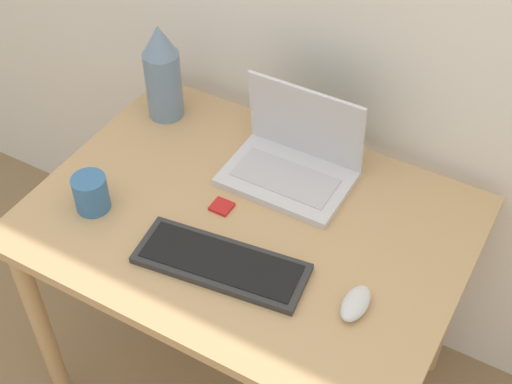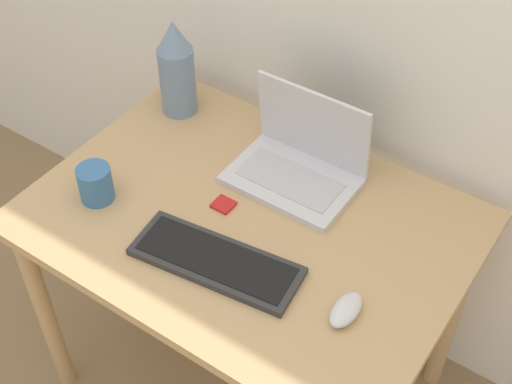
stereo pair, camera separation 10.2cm
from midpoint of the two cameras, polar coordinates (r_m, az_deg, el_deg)
The scene contains 7 objects.
desk at distance 1.84m, azimuth -2.22°, elevation -4.28°, with size 1.07×0.77×0.74m.
laptop at distance 1.85m, azimuth 1.43°, elevation 2.65°, with size 0.32×0.23×0.24m.
keyboard at distance 1.66m, azimuth -4.58°, elevation -5.77°, with size 0.42×0.20×0.02m.
mouse at distance 1.59m, azimuth 6.13°, elevation -8.91°, with size 0.06×0.11×0.03m.
vase at distance 2.02m, azimuth -8.96°, elevation 9.38°, with size 0.10×0.10×0.29m.
mp3_player at distance 1.79m, azimuth -4.40°, elevation -1.22°, with size 0.05×0.05×0.01m.
mug at distance 1.82m, azimuth -14.64°, elevation -0.14°, with size 0.09×0.09×0.10m.
Camera 1 is at (0.62, -0.66, 2.03)m, focal length 50.00 mm.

